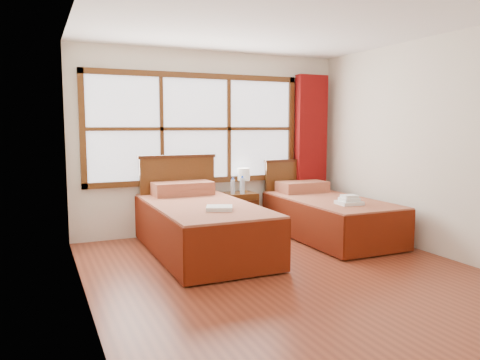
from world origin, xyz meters
name	(u,v)px	position (x,y,z in m)	size (l,w,h in m)	color
floor	(288,274)	(0.00, 0.00, 0.00)	(4.50, 4.50, 0.00)	brown
ceiling	(291,18)	(0.00, 0.00, 2.60)	(4.50, 4.50, 0.00)	white
wall_back	(212,143)	(0.00, 2.25, 1.30)	(4.00, 4.00, 0.00)	silver
wall_left	(83,155)	(-2.00, 0.00, 1.30)	(4.50, 4.50, 0.00)	silver
wall_right	(436,146)	(2.00, 0.00, 1.30)	(4.50, 4.50, 0.00)	silver
window	(196,129)	(-0.25, 2.21, 1.50)	(3.16, 0.06, 1.56)	white
curtain	(311,150)	(1.60, 2.11, 1.17)	(0.50, 0.16, 2.30)	maroon
bed_left	(200,224)	(-0.55, 1.20, 0.35)	(1.17, 2.27, 1.14)	#3C1C0C
bed_right	(327,215)	(1.31, 1.20, 0.31)	(1.06, 2.08, 1.03)	#3C1C0C
nightstand	(240,212)	(0.34, 1.99, 0.29)	(0.43, 0.43, 0.58)	#4E2B11
towels_left	(219,208)	(-0.51, 0.64, 0.63)	(0.36, 0.34, 0.04)	white
towels_right	(349,201)	(1.26, 0.65, 0.60)	(0.31, 0.28, 0.12)	white
lamp	(244,175)	(0.43, 2.08, 0.82)	(0.18, 0.18, 0.35)	gold
bottle_near	(233,187)	(0.20, 1.93, 0.68)	(0.06, 0.06, 0.23)	silver
bottle_far	(242,186)	(0.32, 1.88, 0.69)	(0.07, 0.07, 0.26)	silver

